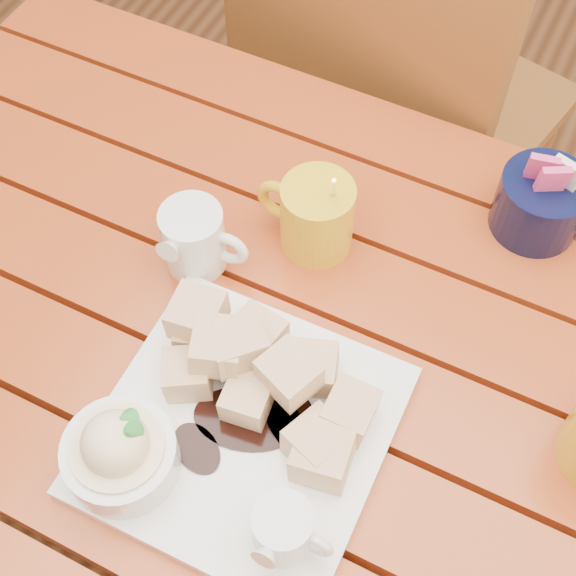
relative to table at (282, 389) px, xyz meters
The scene contains 7 objects.
ground 0.64m from the table, 90.00° to the right, with size 5.00×5.00×0.00m, color #532D17.
table is the anchor object (origin of this frame).
dessert_plate 0.19m from the table, 94.31° to the right, with size 0.28×0.28×0.11m.
coffee_mug_left 0.22m from the table, 101.82° to the left, with size 0.12×0.08×0.14m.
cream_pitcher 0.21m from the table, 157.16° to the left, with size 0.10×0.09×0.09m.
sugar_caddy 0.37m from the table, 55.61° to the left, with size 0.10×0.10×0.11m.
chair_far 0.60m from the table, 99.43° to the left, with size 0.55×0.55×0.97m.
Camera 1 is at (0.19, -0.37, 1.52)m, focal length 50.00 mm.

